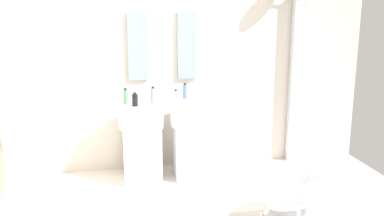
% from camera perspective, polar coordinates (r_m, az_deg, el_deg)
% --- Properties ---
extents(rear_partition, '(4.80, 0.10, 2.60)m').
position_cam_1_polar(rear_partition, '(4.91, -4.02, 6.80)').
color(rear_partition, beige).
rests_on(rear_partition, ground_plane).
extents(pedestal_sink_left, '(0.48, 0.48, 0.96)m').
position_cam_1_polar(pedestal_sink_left, '(4.67, -6.73, -4.09)').
color(pedestal_sink_left, white).
rests_on(pedestal_sink_left, ground_plane).
extents(pedestal_sink_right, '(0.48, 0.48, 0.96)m').
position_cam_1_polar(pedestal_sink_right, '(4.73, 0.02, -3.77)').
color(pedestal_sink_right, white).
rests_on(pedestal_sink_right, ground_plane).
extents(vanity_mirror_left, '(0.22, 0.03, 0.75)m').
position_cam_1_polar(vanity_mirror_left, '(4.81, -7.29, 8.17)').
color(vanity_mirror_left, '#8C9EA8').
extents(vanity_mirror_right, '(0.22, 0.03, 0.75)m').
position_cam_1_polar(vanity_mirror_right, '(4.87, -0.66, 8.33)').
color(vanity_mirror_right, '#8C9EA8').
extents(shower_column, '(0.49, 0.24, 2.05)m').
position_cam_1_polar(shower_column, '(5.23, 13.57, 4.41)').
color(shower_column, '#B7BABF').
rests_on(shower_column, ground_plane).
extents(lounge_chair, '(1.10, 1.10, 0.65)m').
position_cam_1_polar(lounge_chair, '(3.78, 14.81, -10.54)').
color(lounge_chair, '#B7BABF').
rests_on(lounge_chair, ground_plane).
extents(soap_bottle_green, '(0.05, 0.05, 0.17)m').
position_cam_1_polar(soap_bottle_green, '(4.55, -8.85, 1.51)').
color(soap_bottle_green, '#59996B').
rests_on(soap_bottle_green, pedestal_sink_left).
extents(soap_bottle_blue, '(0.04, 0.04, 0.18)m').
position_cam_1_polar(soap_bottle_blue, '(4.76, -0.94, 2.22)').
color(soap_bottle_blue, '#4C72B7').
rests_on(soap_bottle_blue, pedestal_sink_right).
extents(soap_bottle_grey, '(0.05, 0.05, 0.19)m').
position_cam_1_polar(soap_bottle_grey, '(4.49, -5.22, 1.59)').
color(soap_bottle_grey, '#99999E').
rests_on(soap_bottle_grey, pedestal_sink_left).
extents(soap_bottle_white, '(0.05, 0.05, 0.13)m').
position_cam_1_polar(soap_bottle_white, '(4.63, -2.19, 1.62)').
color(soap_bottle_white, white).
rests_on(soap_bottle_white, pedestal_sink_right).
extents(soap_bottle_black, '(0.06, 0.06, 0.14)m').
position_cam_1_polar(soap_bottle_black, '(4.44, -7.62, 1.07)').
color(soap_bottle_black, black).
rests_on(soap_bottle_black, pedestal_sink_left).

